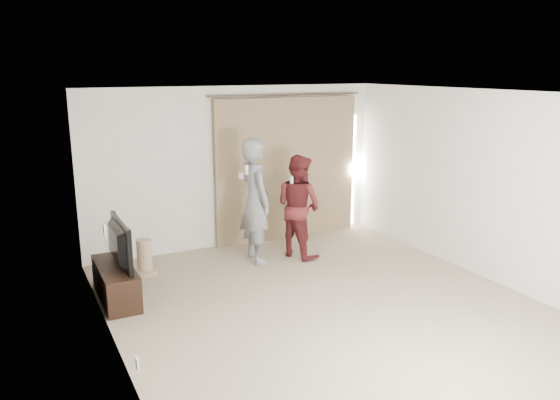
% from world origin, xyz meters
% --- Properties ---
extents(floor, '(5.50, 5.50, 0.00)m').
position_xyz_m(floor, '(0.00, 0.00, 0.00)').
color(floor, tan).
rests_on(floor, ground).
extents(wall_back, '(5.00, 0.04, 2.60)m').
position_xyz_m(wall_back, '(0.00, 2.75, 1.30)').
color(wall_back, white).
rests_on(wall_back, ground).
extents(wall_left, '(0.04, 5.50, 2.60)m').
position_xyz_m(wall_left, '(-2.50, -0.00, 1.30)').
color(wall_left, white).
rests_on(wall_left, ground).
extents(ceiling, '(5.00, 5.50, 0.01)m').
position_xyz_m(ceiling, '(0.00, 0.00, 2.60)').
color(ceiling, silver).
rests_on(ceiling, wall_back).
extents(curtain, '(2.80, 0.11, 2.46)m').
position_xyz_m(curtain, '(0.91, 2.68, 1.20)').
color(curtain, tan).
rests_on(curtain, ground).
extents(tv_console, '(0.41, 1.17, 0.45)m').
position_xyz_m(tv_console, '(-2.27, 1.31, 0.23)').
color(tv_console, black).
rests_on(tv_console, ground).
extents(tv, '(0.14, 1.03, 0.59)m').
position_xyz_m(tv, '(-2.27, 1.31, 0.75)').
color(tv, black).
rests_on(tv, tv_console).
extents(scratching_post, '(0.38, 0.38, 0.51)m').
position_xyz_m(scratching_post, '(-1.73, 2.05, 0.21)').
color(scratching_post, tan).
rests_on(scratching_post, ground).
extents(person_man, '(0.46, 0.69, 1.88)m').
position_xyz_m(person_man, '(-0.08, 1.82, 0.94)').
color(person_man, slate).
rests_on(person_man, ground).
extents(person_woman, '(0.83, 0.94, 1.60)m').
position_xyz_m(person_woman, '(0.61, 1.74, 0.80)').
color(person_woman, '#571B1E').
rests_on(person_woman, ground).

